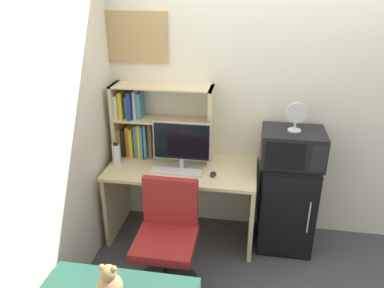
{
  "coord_description": "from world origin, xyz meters",
  "views": [
    {
      "loc": [
        -0.32,
        -3.23,
        2.25
      ],
      "look_at": [
        -0.79,
        -0.35,
        0.98
      ],
      "focal_mm": 34.97,
      "sensor_mm": 36.0,
      "label": 1
    }
  ],
  "objects_px": {
    "microwave": "(293,147)",
    "desk_fan": "(296,115)",
    "mini_fridge": "(286,204)",
    "desk_chair": "(167,244)",
    "wall_corkboard": "(134,37)",
    "keyboard": "(176,172)",
    "computer_mouse": "(213,174)",
    "hutch_bookshelf": "(147,122)",
    "water_bottle": "(116,154)",
    "teddy_bear": "(109,284)",
    "monitor": "(182,145)"
  },
  "relations": [
    {
      "from": "microwave",
      "to": "desk_fan",
      "type": "height_order",
      "value": "desk_fan"
    },
    {
      "from": "microwave",
      "to": "desk_fan",
      "type": "bearing_deg",
      "value": -97.15
    },
    {
      "from": "desk_fan",
      "to": "mini_fridge",
      "type": "bearing_deg",
      "value": 75.5
    },
    {
      "from": "desk_chair",
      "to": "wall_corkboard",
      "type": "xyz_separation_m",
      "value": [
        -0.47,
        0.93,
        1.43
      ]
    },
    {
      "from": "keyboard",
      "to": "desk_chair",
      "type": "relative_size",
      "value": 0.51
    },
    {
      "from": "keyboard",
      "to": "desk_fan",
      "type": "bearing_deg",
      "value": 9.54
    },
    {
      "from": "desk_fan",
      "to": "desk_chair",
      "type": "relative_size",
      "value": 0.28
    },
    {
      "from": "computer_mouse",
      "to": "desk_chair",
      "type": "xyz_separation_m",
      "value": [
        -0.29,
        -0.52,
        -0.37
      ]
    },
    {
      "from": "wall_corkboard",
      "to": "hutch_bookshelf",
      "type": "bearing_deg",
      "value": -44.71
    },
    {
      "from": "hutch_bookshelf",
      "to": "microwave",
      "type": "height_order",
      "value": "hutch_bookshelf"
    },
    {
      "from": "water_bottle",
      "to": "microwave",
      "type": "xyz_separation_m",
      "value": [
        1.54,
        0.07,
        0.15
      ]
    },
    {
      "from": "hutch_bookshelf",
      "to": "teddy_bear",
      "type": "bearing_deg",
      "value": -84.05
    },
    {
      "from": "hutch_bookshelf",
      "to": "mini_fridge",
      "type": "bearing_deg",
      "value": -6.14
    },
    {
      "from": "microwave",
      "to": "teddy_bear",
      "type": "bearing_deg",
      "value": -130.82
    },
    {
      "from": "keyboard",
      "to": "desk_chair",
      "type": "bearing_deg",
      "value": -86.76
    },
    {
      "from": "monitor",
      "to": "microwave",
      "type": "height_order",
      "value": "monitor"
    },
    {
      "from": "water_bottle",
      "to": "monitor",
      "type": "bearing_deg",
      "value": -2.16
    },
    {
      "from": "desk_fan",
      "to": "teddy_bear",
      "type": "distance_m",
      "value": 1.89
    },
    {
      "from": "microwave",
      "to": "computer_mouse",
      "type": "bearing_deg",
      "value": -165.53
    },
    {
      "from": "keyboard",
      "to": "mini_fridge",
      "type": "height_order",
      "value": "mini_fridge"
    },
    {
      "from": "wall_corkboard",
      "to": "water_bottle",
      "type": "bearing_deg",
      "value": -112.07
    },
    {
      "from": "keyboard",
      "to": "hutch_bookshelf",
      "type": "bearing_deg",
      "value": 137.54
    },
    {
      "from": "monitor",
      "to": "wall_corkboard",
      "type": "distance_m",
      "value": 1.02
    },
    {
      "from": "wall_corkboard",
      "to": "microwave",
      "type": "bearing_deg",
      "value": -9.76
    },
    {
      "from": "keyboard",
      "to": "desk_fan",
      "type": "distance_m",
      "value": 1.11
    },
    {
      "from": "microwave",
      "to": "teddy_bear",
      "type": "distance_m",
      "value": 1.81
    },
    {
      "from": "keyboard",
      "to": "monitor",
      "type": "bearing_deg",
      "value": 62.72
    },
    {
      "from": "mini_fridge",
      "to": "teddy_bear",
      "type": "height_order",
      "value": "mini_fridge"
    },
    {
      "from": "hutch_bookshelf",
      "to": "computer_mouse",
      "type": "height_order",
      "value": "hutch_bookshelf"
    },
    {
      "from": "desk_fan",
      "to": "wall_corkboard",
      "type": "height_order",
      "value": "wall_corkboard"
    },
    {
      "from": "desk_chair",
      "to": "teddy_bear",
      "type": "xyz_separation_m",
      "value": [
        -0.21,
        -0.64,
        0.18
      ]
    },
    {
      "from": "computer_mouse",
      "to": "mini_fridge",
      "type": "height_order",
      "value": "mini_fridge"
    },
    {
      "from": "wall_corkboard",
      "to": "desk_fan",
      "type": "bearing_deg",
      "value": -9.99
    },
    {
      "from": "mini_fridge",
      "to": "microwave",
      "type": "distance_m",
      "value": 0.56
    },
    {
      "from": "keyboard",
      "to": "water_bottle",
      "type": "distance_m",
      "value": 0.58
    },
    {
      "from": "monitor",
      "to": "desk_chair",
      "type": "relative_size",
      "value": 0.57
    },
    {
      "from": "water_bottle",
      "to": "computer_mouse",
      "type": "bearing_deg",
      "value": -5.97
    },
    {
      "from": "water_bottle",
      "to": "mini_fridge",
      "type": "bearing_deg",
      "value": 2.67
    },
    {
      "from": "desk_chair",
      "to": "monitor",
      "type": "bearing_deg",
      "value": 89.34
    },
    {
      "from": "computer_mouse",
      "to": "wall_corkboard",
      "type": "bearing_deg",
      "value": 151.63
    },
    {
      "from": "monitor",
      "to": "wall_corkboard",
      "type": "relative_size",
      "value": 0.83
    },
    {
      "from": "hutch_bookshelf",
      "to": "wall_corkboard",
      "type": "bearing_deg",
      "value": 135.29
    },
    {
      "from": "keyboard",
      "to": "desk_chair",
      "type": "distance_m",
      "value": 0.64
    },
    {
      "from": "computer_mouse",
      "to": "microwave",
      "type": "distance_m",
      "value": 0.71
    },
    {
      "from": "water_bottle",
      "to": "microwave",
      "type": "relative_size",
      "value": 0.39
    },
    {
      "from": "hutch_bookshelf",
      "to": "water_bottle",
      "type": "height_order",
      "value": "hutch_bookshelf"
    },
    {
      "from": "water_bottle",
      "to": "teddy_bear",
      "type": "distance_m",
      "value": 1.34
    },
    {
      "from": "keyboard",
      "to": "microwave",
      "type": "distance_m",
      "value": 1.01
    },
    {
      "from": "desk_fan",
      "to": "desk_chair",
      "type": "distance_m",
      "value": 1.45
    },
    {
      "from": "teddy_bear",
      "to": "wall_corkboard",
      "type": "xyz_separation_m",
      "value": [
        -0.26,
        1.57,
        1.25
      ]
    }
  ]
}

